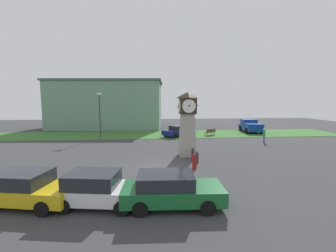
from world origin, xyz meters
TOP-DOWN VIEW (x-y plane):
  - ground_plane at (0.00, 0.00)m, footprint 82.99×82.99m
  - clock_tower at (2.70, 3.09)m, footprint 1.79×1.81m
  - bollard_near_tower at (2.93, 1.82)m, footprint 0.23×0.23m
  - bollard_mid_row at (3.02, 0.74)m, footprint 0.25×0.25m
  - bollard_far_row at (2.55, -0.60)m, footprint 0.31×0.31m
  - car_navy_sedan at (-6.10, -5.14)m, footprint 4.59×2.74m
  - car_near_tower at (-2.86, -5.50)m, footprint 4.22×2.45m
  - car_by_building at (0.39, -5.87)m, footprint 4.52×2.17m
  - car_far_lot at (3.24, 13.47)m, footprint 4.17×3.83m
  - pickup_truck at (14.47, 16.30)m, footprint 2.76×5.23m
  - bench at (7.68, 13.71)m, footprint 1.66×1.22m
  - pedestrian_near_bench at (6.50, 18.11)m, footprint 0.32×0.44m
  - pedestrian_crossing_lot at (12.27, 8.24)m, footprint 0.42×0.47m
  - street_lamp_near_road at (-6.42, 12.41)m, footprint 0.50×0.24m
  - warehouse_blue_far at (-7.37, 24.92)m, footprint 19.33×12.49m
  - grass_verge_far at (0.94, 15.22)m, footprint 49.80×7.25m

SIDE VIEW (x-z plane):
  - ground_plane at x=0.00m, z-range 0.00..0.00m
  - grass_verge_far at x=0.94m, z-range 0.00..0.04m
  - bollard_mid_row at x=3.02m, z-range 0.01..0.89m
  - bollard_near_tower at x=2.93m, z-range 0.01..0.97m
  - bench at x=7.68m, z-range 0.07..0.97m
  - bollard_far_row at x=2.55m, z-range 0.01..1.08m
  - car_far_lot at x=3.24m, z-range 0.02..1.43m
  - car_by_building at x=0.39m, z-range 0.02..1.51m
  - car_near_tower at x=-2.86m, z-range 0.01..1.52m
  - car_navy_sedan at x=-6.10m, z-range 0.01..1.53m
  - pickup_truck at x=14.47m, z-range 0.01..1.86m
  - pedestrian_crossing_lot at x=12.27m, z-range 0.12..1.79m
  - pedestrian_near_bench at x=6.50m, z-range 0.14..1.90m
  - clock_tower at x=2.70m, z-range 0.07..5.44m
  - street_lamp_near_road at x=-6.42m, z-range 0.48..6.09m
  - warehouse_blue_far at x=-7.37m, z-range 0.01..7.99m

